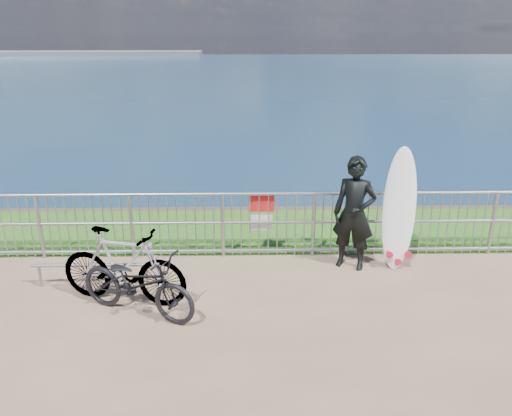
{
  "coord_description": "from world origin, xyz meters",
  "views": [
    {
      "loc": [
        -0.11,
        -6.05,
        3.62
      ],
      "look_at": [
        0.04,
        1.2,
        1.0
      ],
      "focal_mm": 35.0,
      "sensor_mm": 36.0,
      "label": 1
    }
  ],
  "objects_px": {
    "surfer": "(354,214)",
    "bicycle_near": "(137,284)",
    "bicycle_far": "(123,266)",
    "surfboard": "(399,213)"
  },
  "relations": [
    {
      "from": "surfer",
      "to": "bicycle_near",
      "type": "relative_size",
      "value": 1.04
    },
    {
      "from": "surfer",
      "to": "bicycle_far",
      "type": "height_order",
      "value": "surfer"
    },
    {
      "from": "surfer",
      "to": "surfboard",
      "type": "distance_m",
      "value": 0.71
    },
    {
      "from": "bicycle_near",
      "to": "surfer",
      "type": "bearing_deg",
      "value": -41.81
    },
    {
      "from": "surfboard",
      "to": "bicycle_near",
      "type": "bearing_deg",
      "value": -159.95
    },
    {
      "from": "bicycle_far",
      "to": "surfer",
      "type": "bearing_deg",
      "value": -58.81
    },
    {
      "from": "surfboard",
      "to": "bicycle_far",
      "type": "bearing_deg",
      "value": -165.36
    },
    {
      "from": "surfboard",
      "to": "bicycle_far",
      "type": "height_order",
      "value": "surfboard"
    },
    {
      "from": "surfboard",
      "to": "bicycle_near",
      "type": "height_order",
      "value": "surfboard"
    },
    {
      "from": "surfer",
      "to": "bicycle_near",
      "type": "xyz_separation_m",
      "value": [
        -3.12,
        -1.37,
        -0.45
      ]
    }
  ]
}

